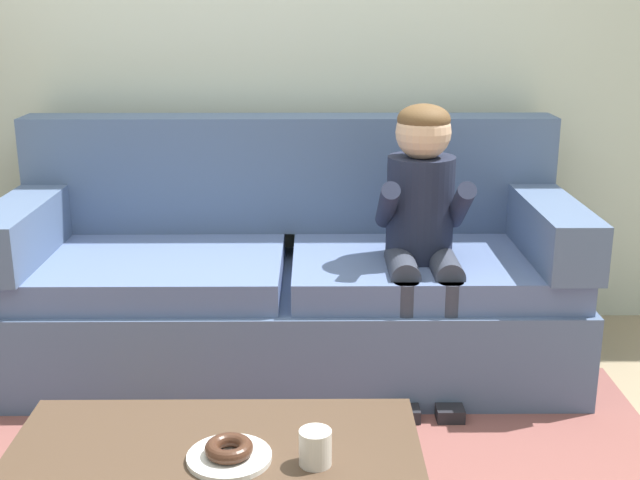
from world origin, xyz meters
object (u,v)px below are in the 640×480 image
at_px(donut, 229,448).
at_px(coffee_table, 213,469).
at_px(couch, 289,281).
at_px(mug, 315,447).
at_px(toy_controller, 140,448).
at_px(person_child, 422,220).

bearing_deg(donut, coffee_table, 157.13).
bearing_deg(couch, coffee_table, -96.08).
height_order(mug, toy_controller, mug).
distance_m(person_child, mug, 1.31).
bearing_deg(coffee_table, couch, 83.92).
height_order(couch, donut, couch).
xyz_separation_m(coffee_table, toy_controller, (-0.33, 0.64, -0.32)).
distance_m(coffee_table, donut, 0.08).
relative_size(donut, toy_controller, 0.53).
distance_m(donut, toy_controller, 0.86).
height_order(couch, person_child, person_child).
bearing_deg(coffee_table, mug, -8.51).
relative_size(person_child, donut, 9.18).
height_order(donut, toy_controller, donut).
bearing_deg(couch, mug, -85.76).
distance_m(couch, toy_controller, 0.95).
xyz_separation_m(couch, mug, (0.11, -1.43, 0.08)).
relative_size(coffee_table, donut, 8.72).
xyz_separation_m(coffee_table, person_child, (0.66, 1.18, 0.33)).
bearing_deg(donut, toy_controller, 119.72).
xyz_separation_m(person_child, mug, (-0.41, -1.22, -0.24)).
bearing_deg(person_child, mug, -108.51).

